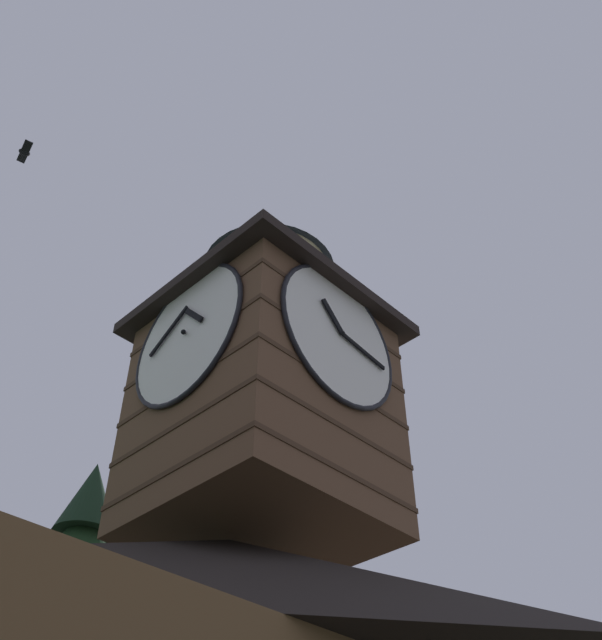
{
  "coord_description": "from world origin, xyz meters",
  "views": [
    {
      "loc": [
        9.89,
        8.15,
        1.21
      ],
      "look_at": [
        0.83,
        -0.67,
        12.18
      ],
      "focal_mm": 42.28,
      "sensor_mm": 36.0,
      "label": 1
    }
  ],
  "objects": [
    {
      "name": "flying_bird_high",
      "position": [
        6.51,
        -4.8,
        16.7
      ],
      "size": [
        0.36,
        0.76,
        0.16
      ],
      "color": "black"
    },
    {
      "name": "clock_tower",
      "position": [
        1.45,
        -1.1,
        10.37
      ],
      "size": [
        4.73,
        4.73,
        8.01
      ],
      "color": "brown",
      "rests_on": "building_main"
    }
  ]
}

